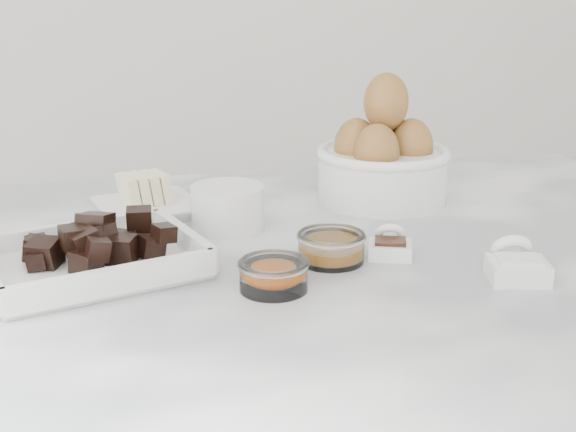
% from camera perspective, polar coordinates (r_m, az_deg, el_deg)
% --- Properties ---
extents(marble_slab, '(1.20, 0.80, 0.04)m').
position_cam_1_polar(marble_slab, '(0.94, -0.78, -4.12)').
color(marble_slab, silver).
rests_on(marble_slab, cabinet).
extents(chocolate_dish, '(0.28, 0.24, 0.06)m').
position_cam_1_polar(chocolate_dish, '(0.91, -13.91, -2.48)').
color(chocolate_dish, white).
rests_on(chocolate_dish, marble_slab).
extents(butter_plate, '(0.16, 0.16, 0.05)m').
position_cam_1_polar(butter_plate, '(1.11, -10.01, 1.19)').
color(butter_plate, white).
rests_on(butter_plate, marble_slab).
extents(sugar_ramekin, '(0.09, 0.09, 0.06)m').
position_cam_1_polar(sugar_ramekin, '(1.03, -4.32, 0.75)').
color(sugar_ramekin, white).
rests_on(sugar_ramekin, marble_slab).
extents(egg_bowl, '(0.19, 0.19, 0.18)m').
position_cam_1_polar(egg_bowl, '(1.14, 6.76, 3.97)').
color(egg_bowl, white).
rests_on(egg_bowl, marble_slab).
extents(honey_bowl, '(0.08, 0.08, 0.03)m').
position_cam_1_polar(honey_bowl, '(0.92, 3.09, -2.19)').
color(honey_bowl, white).
rests_on(honey_bowl, marble_slab).
extents(zest_bowl, '(0.08, 0.08, 0.03)m').
position_cam_1_polar(zest_bowl, '(0.84, -1.04, -4.13)').
color(zest_bowl, white).
rests_on(zest_bowl, marble_slab).
extents(vanilla_spoon, '(0.06, 0.07, 0.04)m').
position_cam_1_polar(vanilla_spoon, '(0.94, 7.27, -2.08)').
color(vanilla_spoon, white).
rests_on(vanilla_spoon, marble_slab).
extents(salt_spoon, '(0.07, 0.09, 0.05)m').
position_cam_1_polar(salt_spoon, '(0.90, 15.92, -3.33)').
color(salt_spoon, white).
rests_on(salt_spoon, marble_slab).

